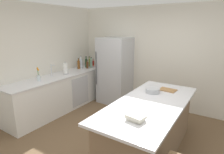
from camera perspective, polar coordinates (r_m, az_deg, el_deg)
The scene contains 19 objects.
ground_plane at distance 3.57m, azimuth 1.58°, elevation -20.69°, with size 7.20×7.20×0.00m, color brown.
wall_rear at distance 5.03m, azimuth 15.21°, elevation 5.50°, with size 6.00×0.10×2.60m, color silver.
wall_left at distance 4.73m, azimuth -24.62°, elevation 4.09°, with size 0.10×6.00×2.60m, color silver.
counter_run_left at distance 5.04m, azimuth -14.93°, elevation -4.38°, with size 0.67×2.90×0.91m.
kitchen_island at distance 3.32m, azimuth 11.09°, elevation -14.60°, with size 1.00×2.30×0.91m.
refrigerator at distance 5.24m, azimuth 0.88°, elevation 1.93°, with size 0.81×0.74×1.80m.
sink_faucet at distance 4.77m, azimuth -17.66°, elevation 2.01°, with size 0.15×0.05×0.30m.
flower_vase at distance 4.47m, azimuth -21.20°, elevation 0.09°, with size 0.08×0.08×0.31m.
paper_towel_roll at distance 4.94m, azimuth -13.82°, elevation 2.43°, with size 0.14×0.14×0.31m.
hot_sauce_bottle at distance 5.86m, azimuth -5.66°, elevation 4.17°, with size 0.05×0.05×0.21m.
olive_oil_bottle at distance 5.80m, azimuth -6.80°, elevation 4.45°, with size 0.05×0.05×0.30m.
gin_bottle at distance 5.64m, azimuth -6.26°, elevation 4.15°, with size 0.07×0.07×0.29m.
wine_bottle at distance 5.64m, azimuth -7.74°, elevation 4.22°, with size 0.07×0.07×0.33m.
syrup_bottle at distance 5.51m, azimuth -7.40°, elevation 3.62°, with size 0.06×0.06×0.24m.
soda_bottle at distance 5.51m, azimuth -9.28°, elevation 4.07°, with size 0.08×0.08×0.36m.
whiskey_bottle at distance 5.45m, azimuth -9.98°, elevation 3.70°, with size 0.08×0.08×0.31m.
cookbook_stack at distance 2.52m, azimuth 7.20°, elevation -11.94°, with size 0.26×0.21×0.07m.
mixing_bowl at distance 3.55m, azimuth 12.08°, elevation -3.95°, with size 0.26×0.26×0.09m.
cutting_board at distance 3.76m, azimuth 16.37°, elevation -3.72°, with size 0.32×0.23×0.02m.
Camera 1 is at (1.50, -2.49, 2.08)m, focal length 30.46 mm.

